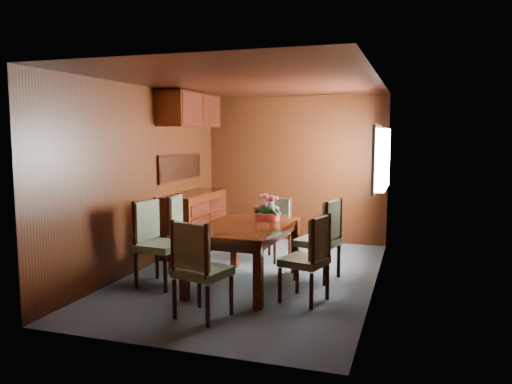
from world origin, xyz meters
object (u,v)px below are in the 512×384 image
(chair_right_near, at_px, (310,254))
(flower_centerpiece, at_px, (268,208))
(chair_left_near, at_px, (155,238))
(chair_head, at_px, (198,264))
(dining_table, at_px, (245,233))
(sideboard, at_px, (195,222))

(chair_right_near, relative_size, flower_centerpiece, 2.94)
(chair_left_near, xyz_separation_m, flower_centerpiece, (1.18, 0.69, 0.31))
(chair_head, bearing_deg, dining_table, 100.93)
(chair_left_near, bearing_deg, flower_centerpiece, 126.07)
(sideboard, xyz_separation_m, dining_table, (1.28, -1.38, 0.17))
(dining_table, height_order, chair_head, chair_head)
(sideboard, relative_size, chair_left_near, 1.38)
(chair_right_near, distance_m, flower_centerpiece, 1.08)
(chair_head, bearing_deg, chair_left_near, 151.85)
(sideboard, relative_size, flower_centerpiece, 4.37)
(dining_table, distance_m, chair_right_near, 0.93)
(dining_table, relative_size, chair_head, 1.62)
(dining_table, bearing_deg, flower_centerpiece, 69.17)
(chair_head, height_order, flower_centerpiece, flower_centerpiece)
(dining_table, bearing_deg, sideboard, 134.71)
(sideboard, relative_size, chair_head, 1.44)
(dining_table, relative_size, flower_centerpiece, 4.92)
(chair_right_near, xyz_separation_m, flower_centerpiece, (-0.69, 0.75, 0.36))
(sideboard, height_order, dining_table, sideboard)
(dining_table, distance_m, chair_head, 1.17)
(sideboard, bearing_deg, chair_left_near, -80.95)
(sideboard, relative_size, dining_table, 0.89)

